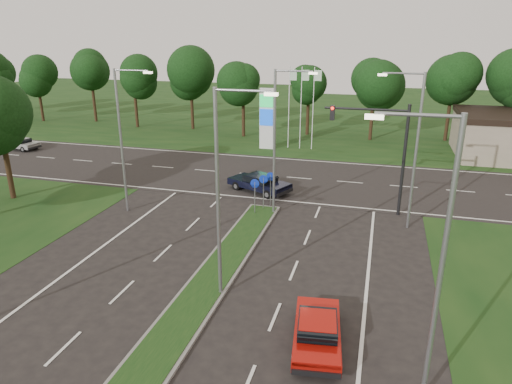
# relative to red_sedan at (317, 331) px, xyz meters

# --- Properties ---
(verge_far) EXTENTS (160.00, 50.00, 0.02)m
(verge_far) POSITION_rel_red_sedan_xyz_m (-5.39, 51.28, -0.60)
(verge_far) COLOR black
(verge_far) RESTS_ON ground
(cross_road) EXTENTS (160.00, 12.00, 0.02)m
(cross_road) POSITION_rel_red_sedan_xyz_m (-5.39, 20.28, -0.60)
(cross_road) COLOR black
(cross_road) RESTS_ON ground
(median_kerb) EXTENTS (2.00, 26.00, 0.12)m
(median_kerb) POSITION_rel_red_sedan_xyz_m (-5.39, 0.28, -0.54)
(median_kerb) COLOR slate
(median_kerb) RESTS_ON ground
(streetlight_median_near) EXTENTS (2.53, 0.22, 9.00)m
(streetlight_median_near) POSITION_rel_red_sedan_xyz_m (-4.39, 2.28, 4.48)
(streetlight_median_near) COLOR gray
(streetlight_median_near) RESTS_ON ground
(streetlight_median_far) EXTENTS (2.53, 0.22, 9.00)m
(streetlight_median_far) POSITION_rel_red_sedan_xyz_m (-4.39, 12.28, 4.48)
(streetlight_median_far) COLOR gray
(streetlight_median_far) RESTS_ON ground
(streetlight_left_far) EXTENTS (2.53, 0.22, 9.00)m
(streetlight_left_far) POSITION_rel_red_sedan_xyz_m (-13.69, 10.28, 4.48)
(streetlight_left_far) COLOR gray
(streetlight_left_far) RESTS_ON ground
(streetlight_right_far) EXTENTS (2.53, 0.22, 9.00)m
(streetlight_right_far) POSITION_rel_red_sedan_xyz_m (3.41, 12.28, 4.48)
(streetlight_right_far) COLOR gray
(streetlight_right_far) RESTS_ON ground
(streetlight_right_near) EXTENTS (2.53, 0.22, 9.00)m
(streetlight_right_near) POSITION_rel_red_sedan_xyz_m (3.41, -1.72, 4.48)
(streetlight_right_near) COLOR gray
(streetlight_right_near) RESTS_ON ground
(traffic_signal) EXTENTS (5.10, 0.42, 7.00)m
(traffic_signal) POSITION_rel_red_sedan_xyz_m (1.80, 14.28, 4.05)
(traffic_signal) COLOR black
(traffic_signal) RESTS_ON ground
(median_signs) EXTENTS (1.16, 1.76, 2.38)m
(median_signs) POSITION_rel_red_sedan_xyz_m (-5.39, 12.68, 1.11)
(median_signs) COLOR gray
(median_signs) RESTS_ON ground
(gas_pylon) EXTENTS (5.80, 1.26, 8.00)m
(gas_pylon) POSITION_rel_red_sedan_xyz_m (-9.18, 29.33, 2.60)
(gas_pylon) COLOR silver
(gas_pylon) RESTS_ON ground
(treeline_far) EXTENTS (6.00, 6.00, 9.90)m
(treeline_far) POSITION_rel_red_sedan_xyz_m (-5.29, 36.21, 6.23)
(treeline_far) COLOR black
(treeline_far) RESTS_ON ground
(red_sedan) EXTENTS (2.17, 4.23, 1.11)m
(red_sedan) POSITION_rel_red_sedan_xyz_m (0.00, 0.00, 0.00)
(red_sedan) COLOR #9F0E08
(red_sedan) RESTS_ON ground
(navy_sedan) EXTENTS (4.98, 3.64, 1.27)m
(navy_sedan) POSITION_rel_red_sedan_xyz_m (-6.60, 16.27, 0.08)
(navy_sedan) COLOR black
(navy_sedan) RESTS_ON ground
(far_car_a) EXTENTS (4.05, 2.10, 1.12)m
(far_car_a) POSITION_rel_red_sedan_xyz_m (-33.02, 22.33, 0.00)
(far_car_a) COLOR #949494
(far_car_a) RESTS_ON ground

